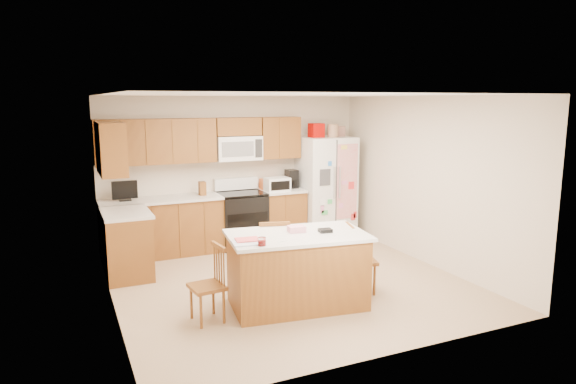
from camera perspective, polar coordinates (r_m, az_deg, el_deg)
name	(u,v)px	position (r m, az deg, el deg)	size (l,w,h in m)	color
ground	(288,282)	(7.07, 0.05, -9.96)	(4.50, 4.50, 0.00)	#917F59
room_shell	(288,177)	(6.71, 0.06, 1.66)	(4.60, 4.60, 2.52)	beige
cabinetry	(184,199)	(8.18, -11.44, -0.74)	(3.36, 1.56, 2.15)	#955F22
stove	(241,218)	(8.67, -5.21, -2.94)	(0.76, 0.65, 1.13)	black
refrigerator	(326,186)	(9.14, 4.22, 0.62)	(0.90, 0.79, 2.04)	white
island	(297,269)	(6.17, 1.02, -8.60)	(1.73, 1.15, 0.98)	#955F22
windsor_chair_left	(209,286)	(5.84, -8.79, -10.24)	(0.39, 0.41, 0.86)	#955F22
windsor_chair_back	(273,257)	(6.66, -1.66, -7.23)	(0.49, 0.47, 0.94)	#955F22
windsor_chair_right	(359,260)	(6.67, 7.90, -7.50)	(0.46, 0.47, 0.89)	#955F22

